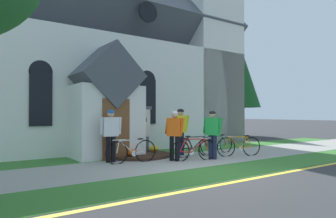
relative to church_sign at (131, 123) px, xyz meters
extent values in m
plane|color=#333335|center=(0.04, -0.39, -1.21)|extent=(140.00, 140.00, 0.00)
cube|color=#99968E|center=(1.24, -2.26, -1.20)|extent=(32.00, 2.76, 0.01)
cube|color=#38722D|center=(1.24, -4.50, -1.20)|extent=(32.00, 1.70, 0.01)
cube|color=#38722D|center=(1.24, -0.04, -1.20)|extent=(24.00, 1.70, 0.01)
cube|color=yellow|center=(1.24, -5.50, -1.20)|extent=(28.00, 0.16, 0.01)
cube|color=white|center=(1.24, 4.90, 1.22)|extent=(12.41, 8.17, 4.86)
cube|color=#4C515B|center=(1.24, 4.90, 5.25)|extent=(12.91, 8.32, 8.32)
cube|color=white|center=(5.95, 2.30, 4.41)|extent=(2.98, 2.98, 11.23)
cube|color=white|center=(-1.00, 0.01, 0.09)|extent=(2.40, 1.60, 2.60)
cube|color=#4C515B|center=(-1.00, 0.01, 1.74)|extent=(2.40, 1.80, 2.40)
cube|color=brown|center=(-1.00, -0.81, -0.16)|extent=(1.00, 0.06, 2.10)
cube|color=black|center=(-3.11, 0.78, 0.89)|extent=(0.76, 0.06, 1.90)
cone|color=black|center=(-3.11, 0.78, 1.84)|extent=(0.80, 0.06, 0.80)
cube|color=black|center=(1.24, 0.78, 0.89)|extent=(0.76, 0.06, 1.90)
cone|color=black|center=(1.24, 0.78, 1.84)|extent=(0.80, 0.06, 0.80)
cylinder|color=black|center=(1.24, 0.78, 4.77)|extent=(0.90, 0.06, 0.90)
cube|color=#474C56|center=(-0.69, 0.05, -0.87)|extent=(0.12, 0.12, 0.68)
cube|color=#474C56|center=(0.69, -0.05, -0.87)|extent=(0.12, 0.12, 0.68)
cube|color=silver|center=(0.00, 0.00, 0.01)|extent=(1.64, 0.20, 1.08)
cube|color=#474C56|center=(0.00, 0.00, 0.61)|extent=(1.76, 0.24, 0.12)
cube|color=black|center=(0.00, -0.04, 0.14)|extent=(1.31, 0.10, 0.16)
cylinder|color=#382319|center=(0.00, -0.50, -1.16)|extent=(2.50, 2.50, 0.10)
ellipsoid|color=gold|center=(0.83, -0.35, -0.99)|extent=(0.36, 0.36, 0.24)
ellipsoid|color=gold|center=(-0.18, 0.05, -0.99)|extent=(0.36, 0.36, 0.24)
ellipsoid|color=orange|center=(-0.44, -0.96, -0.99)|extent=(0.36, 0.36, 0.24)
torus|color=black|center=(3.52, -1.58, -0.88)|extent=(0.70, 0.04, 0.70)
torus|color=black|center=(2.50, -1.58, -0.88)|extent=(0.70, 0.04, 0.70)
cylinder|color=#19723F|center=(2.85, -1.58, -0.73)|extent=(0.55, 0.04, 0.42)
cylinder|color=#19723F|center=(2.96, -1.58, -0.52)|extent=(0.76, 0.04, 0.06)
cylinder|color=#19723F|center=(3.23, -1.58, -0.72)|extent=(0.26, 0.04, 0.43)
cylinder|color=#19723F|center=(3.32, -1.58, -0.90)|extent=(0.41, 0.04, 0.09)
cylinder|color=#19723F|center=(3.43, -1.58, -0.69)|extent=(0.22, 0.04, 0.38)
cylinder|color=#19723F|center=(2.54, -1.58, -0.70)|extent=(0.12, 0.04, 0.35)
ellipsoid|color=black|center=(3.34, -1.58, -0.48)|extent=(0.24, 0.08, 0.05)
cylinder|color=silver|center=(2.58, -1.58, -0.51)|extent=(0.44, 0.03, 0.03)
cylinder|color=silver|center=(3.12, -1.58, -0.93)|extent=(0.18, 0.02, 0.18)
torus|color=black|center=(0.57, -2.37, -0.88)|extent=(0.68, 0.21, 0.70)
torus|color=black|center=(1.55, -2.63, -0.88)|extent=(0.68, 0.21, 0.70)
cylinder|color=#A51E19|center=(1.22, -2.54, -0.71)|extent=(0.54, 0.17, 0.47)
cylinder|color=#A51E19|center=(1.11, -2.51, -0.48)|extent=(0.74, 0.22, 0.04)
cylinder|color=#A51E19|center=(0.86, -2.45, -0.70)|extent=(0.26, 0.10, 0.46)
cylinder|color=#A51E19|center=(0.77, -2.42, -0.90)|extent=(0.41, 0.14, 0.09)
cylinder|color=#A51E19|center=(0.66, -2.40, -0.68)|extent=(0.22, 0.09, 0.41)
cylinder|color=#A51E19|center=(1.51, -2.62, -0.68)|extent=(0.12, 0.06, 0.40)
ellipsoid|color=black|center=(0.75, -2.42, -0.45)|extent=(0.25, 0.14, 0.05)
cylinder|color=silver|center=(1.48, -2.61, -0.47)|extent=(0.43, 0.14, 0.03)
cylinder|color=silver|center=(0.96, -2.48, -0.93)|extent=(0.18, 0.06, 0.18)
torus|color=black|center=(1.19, -1.75, -0.87)|extent=(0.72, 0.09, 0.72)
torus|color=black|center=(2.22, -1.84, -0.87)|extent=(0.72, 0.09, 0.72)
cylinder|color=black|center=(1.87, -1.81, -0.70)|extent=(0.56, 0.08, 0.46)
cylinder|color=black|center=(1.76, -1.80, -0.48)|extent=(0.76, 0.10, 0.04)
cylinder|color=black|center=(1.49, -1.78, -0.70)|extent=(0.26, 0.06, 0.46)
cylinder|color=black|center=(1.40, -1.77, -0.89)|extent=(0.42, 0.07, 0.09)
cylinder|color=black|center=(1.29, -1.76, -0.67)|extent=(0.22, 0.05, 0.40)
cylinder|color=black|center=(2.18, -1.83, -0.68)|extent=(0.12, 0.05, 0.39)
ellipsoid|color=black|center=(1.38, -1.77, -0.45)|extent=(0.25, 0.10, 0.05)
cylinder|color=silver|center=(2.14, -1.83, -0.47)|extent=(0.44, 0.06, 0.03)
cylinder|color=silver|center=(1.60, -1.79, -0.92)|extent=(0.18, 0.03, 0.18)
torus|color=black|center=(-0.41, -1.78, -0.86)|extent=(0.74, 0.10, 0.74)
torus|color=black|center=(-1.39, -1.69, -0.86)|extent=(0.74, 0.10, 0.74)
cylinder|color=#B7B7BC|center=(-1.06, -1.72, -0.69)|extent=(0.54, 0.08, 0.46)
cylinder|color=#B7B7BC|center=(-0.95, -1.73, -0.47)|extent=(0.73, 0.10, 0.04)
cylinder|color=#B7B7BC|center=(-0.70, -1.75, -0.69)|extent=(0.25, 0.06, 0.45)
cylinder|color=#B7B7BC|center=(-0.61, -1.76, -0.88)|extent=(0.40, 0.07, 0.09)
cylinder|color=#B7B7BC|center=(-0.50, -1.77, -0.67)|extent=(0.21, 0.05, 0.39)
cylinder|color=#B7B7BC|center=(-1.35, -1.70, -0.66)|extent=(0.12, 0.05, 0.39)
ellipsoid|color=black|center=(-0.59, -1.76, -0.45)|extent=(0.25, 0.10, 0.05)
cylinder|color=silver|center=(-1.32, -1.70, -0.45)|extent=(0.44, 0.07, 0.03)
cylinder|color=silver|center=(-0.80, -1.75, -0.91)|extent=(0.18, 0.04, 0.18)
torus|color=black|center=(3.63, -2.80, -0.86)|extent=(0.69, 0.29, 0.73)
torus|color=black|center=(2.66, -2.43, -0.86)|extent=(0.69, 0.29, 0.73)
cylinder|color=orange|center=(2.99, -2.55, -0.71)|extent=(0.54, 0.23, 0.44)
cylinder|color=orange|center=(3.10, -2.59, -0.49)|extent=(0.73, 0.31, 0.05)
cylinder|color=orange|center=(3.35, -2.69, -0.70)|extent=(0.26, 0.13, 0.45)
cylinder|color=orange|center=(3.44, -2.72, -0.89)|extent=(0.40, 0.18, 0.09)
cylinder|color=orange|center=(3.54, -2.76, -0.67)|extent=(0.22, 0.11, 0.39)
cylinder|color=orange|center=(2.70, -2.44, -0.68)|extent=(0.12, 0.08, 0.37)
ellipsoid|color=black|center=(3.46, -2.73, -0.46)|extent=(0.25, 0.16, 0.05)
cylinder|color=silver|center=(2.74, -2.46, -0.48)|extent=(0.42, 0.18, 0.03)
cylinder|color=silver|center=(3.24, -2.65, -0.91)|extent=(0.18, 0.08, 0.18)
cylinder|color=#191E38|center=(1.39, -1.24, -0.77)|extent=(0.15, 0.15, 0.88)
cylinder|color=#191E38|center=(1.54, -1.22, -0.77)|extent=(0.15, 0.15, 0.88)
cube|color=yellow|center=(1.47, -1.23, -0.01)|extent=(0.51, 0.25, 0.64)
sphere|color=tan|center=(1.47, -1.23, 0.42)|extent=(0.23, 0.23, 0.23)
ellipsoid|color=black|center=(1.47, -1.23, 0.48)|extent=(0.26, 0.30, 0.16)
cylinder|color=yellow|center=(1.17, -1.22, 0.02)|extent=(0.09, 0.20, 0.58)
cylinder|color=yellow|center=(1.77, -1.24, 0.02)|extent=(0.09, 0.22, 0.58)
cylinder|color=black|center=(-1.48, -1.25, -0.78)|extent=(0.15, 0.15, 0.85)
cylinder|color=black|center=(-1.32, -1.27, -0.78)|extent=(0.15, 0.15, 0.85)
cube|color=silver|center=(-1.40, -1.26, -0.05)|extent=(0.50, 0.28, 0.62)
sphere|color=tan|center=(-1.40, -1.26, 0.37)|extent=(0.22, 0.22, 0.22)
ellipsoid|color=#1E59B2|center=(-1.40, -1.26, 0.43)|extent=(0.27, 0.31, 0.15)
cylinder|color=silver|center=(-1.68, -1.17, -0.02)|extent=(0.09, 0.10, 0.56)
cylinder|color=silver|center=(-1.12, -1.35, -0.02)|extent=(0.09, 0.15, 0.56)
cylinder|color=black|center=(0.41, -2.12, -0.79)|extent=(0.15, 0.15, 0.83)
cylinder|color=black|center=(0.52, -2.29, -0.79)|extent=(0.15, 0.15, 0.83)
cube|color=#E55914|center=(0.46, -2.20, -0.07)|extent=(0.42, 0.50, 0.61)
sphere|color=tan|center=(0.46, -2.20, 0.34)|extent=(0.21, 0.21, 0.21)
ellipsoid|color=silver|center=(0.46, -2.20, 0.40)|extent=(0.35, 0.34, 0.15)
cylinder|color=#E55914|center=(0.34, -1.94, -0.04)|extent=(0.09, 0.21, 0.55)
cylinder|color=#E55914|center=(0.59, -2.46, -0.04)|extent=(0.09, 0.21, 0.55)
cylinder|color=#191E38|center=(1.81, -2.71, -0.79)|extent=(0.15, 0.15, 0.84)
cylinder|color=#191E38|center=(1.74, -2.59, -0.79)|extent=(0.15, 0.15, 0.84)
cube|color=green|center=(1.78, -2.65, -0.07)|extent=(0.41, 0.51, 0.61)
sphere|color=tan|center=(1.78, -2.65, 0.35)|extent=(0.22, 0.22, 0.22)
ellipsoid|color=black|center=(1.78, -2.65, 0.41)|extent=(0.35, 0.33, 0.15)
cylinder|color=green|center=(1.89, -2.92, -0.03)|extent=(0.09, 0.21, 0.56)
cylinder|color=green|center=(1.67, -2.38, -0.03)|extent=(0.09, 0.19, 0.56)
cylinder|color=#3D2D1E|center=(10.70, 4.67, -0.18)|extent=(0.35, 0.35, 2.05)
cone|color=#14471E|center=(10.70, 4.67, 3.86)|extent=(3.80, 3.80, 6.04)
camera|label=1|loc=(-5.50, -10.36, 0.36)|focal=32.37mm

